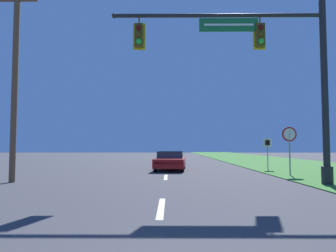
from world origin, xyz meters
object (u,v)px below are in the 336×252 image
signal_mast (271,68)px  utility_pole_near (15,76)px  route_sign_post (267,146)px  car_ahead (170,161)px  stop_sign (289,140)px

signal_mast → utility_pole_near: (-10.80, 0.95, -0.08)m
route_sign_post → utility_pole_near: (-13.07, -7.47, 3.06)m
signal_mast → car_ahead: bearing=116.4°
signal_mast → stop_sign: bearing=62.5°
car_ahead → stop_sign: 7.52m
stop_sign → utility_pole_near: size_ratio=0.28×
car_ahead → route_sign_post: (6.33, 0.25, 0.92)m
signal_mast → stop_sign: size_ratio=3.51×
utility_pole_near → stop_sign: bearing=13.8°
stop_sign → utility_pole_near: (-12.95, -3.19, 2.72)m
stop_sign → route_sign_post: bearing=88.5°
signal_mast → utility_pole_near: bearing=175.0°
car_ahead → stop_sign: bearing=-33.0°
car_ahead → stop_sign: size_ratio=1.84×
signal_mast → route_sign_post: size_ratio=4.33×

